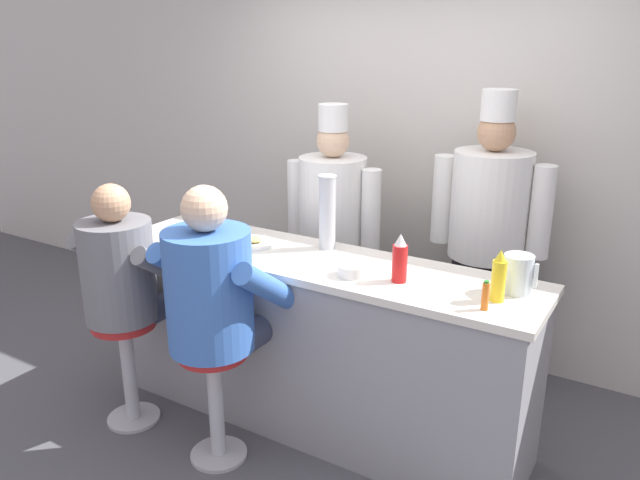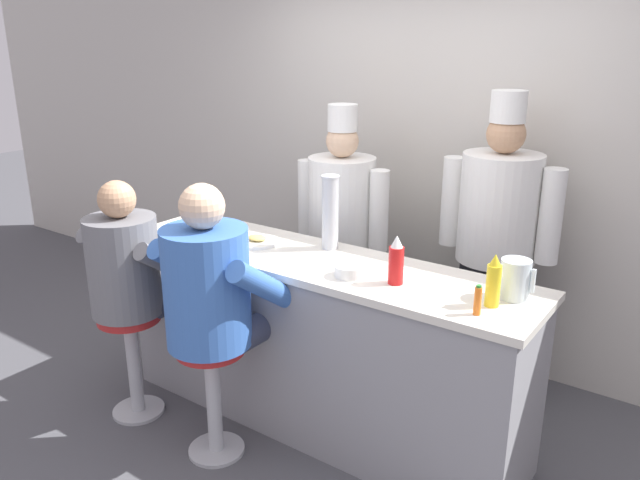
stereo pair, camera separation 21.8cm
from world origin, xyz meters
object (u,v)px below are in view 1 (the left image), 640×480
mustard_bottle_yellow (499,277)px  diner_seated_grey (124,278)px  cup_stack_steel (327,212)px  cook_in_whites_near (332,225)px  hot_sauce_bottle_orange (485,296)px  water_pitcher_clear (518,274)px  breakfast_plate (253,242)px  coffee_mug_blue (187,235)px  cook_in_whites_far (488,230)px  cereal_bowl (352,270)px  coffee_mug_white (193,222)px  diner_seated_blue (215,297)px  ketchup_bottle_red (400,259)px

mustard_bottle_yellow → diner_seated_grey: diner_seated_grey is taller
cup_stack_steel → cook_in_whites_near: 0.66m
hot_sauce_bottle_orange → water_pitcher_clear: (0.07, 0.26, 0.03)m
cook_in_whites_near → cup_stack_steel: bearing=-62.6°
breakfast_plate → coffee_mug_blue: bearing=-154.2°
mustard_bottle_yellow → cook_in_whites_far: 1.05m
mustard_bottle_yellow → cook_in_whites_near: (-1.30, 0.77, -0.16)m
mustard_bottle_yellow → cereal_bowl: 0.71m
coffee_mug_white → cup_stack_steel: (0.90, 0.10, 0.17)m
coffee_mug_white → cup_stack_steel: size_ratio=0.33×
coffee_mug_white → diner_seated_blue: size_ratio=0.09×
cook_in_whites_near → cook_in_whites_far: bearing=13.0°
ketchup_bottle_red → water_pitcher_clear: bearing=16.7°
cereal_bowl → mustard_bottle_yellow: bearing=5.3°
hot_sauce_bottle_orange → cereal_bowl: bearing=175.1°
hot_sauce_bottle_orange → coffee_mug_white: (-1.91, 0.25, -0.03)m
breakfast_plate → water_pitcher_clear: bearing=3.1°
mustard_bottle_yellow → hot_sauce_bottle_orange: (-0.02, -0.12, -0.05)m
hot_sauce_bottle_orange → cup_stack_steel: bearing=160.5°
coffee_mug_blue → cup_stack_steel: (0.73, 0.34, 0.16)m
diner_seated_grey → cup_stack_steel: bearing=38.3°
breakfast_plate → hot_sauce_bottle_orange: bearing=-7.6°
ketchup_bottle_red → coffee_mug_white: bearing=174.3°
hot_sauce_bottle_orange → cook_in_whites_near: (-1.28, 0.89, -0.11)m
water_pitcher_clear → cook_in_whites_far: (-0.39, 0.85, -0.08)m
breakfast_plate → diner_seated_grey: diner_seated_grey is taller
water_pitcher_clear → coffee_mug_white: 1.97m
breakfast_plate → cook_in_whites_near: size_ratio=0.15×
water_pitcher_clear → cook_in_whites_far: bearing=114.8°
hot_sauce_bottle_orange → diner_seated_grey: bearing=-169.9°
mustard_bottle_yellow → breakfast_plate: (-1.41, 0.06, -0.10)m
water_pitcher_clear → coffee_mug_white: (-1.97, -0.01, -0.05)m
mustard_bottle_yellow → breakfast_plate: bearing=177.5°
cereal_bowl → diner_seated_grey: (-1.20, -0.39, -0.16)m
water_pitcher_clear → cereal_bowl: 0.78m
breakfast_plate → diner_seated_grey: bearing=-133.3°
cup_stack_steel → cook_in_whites_far: 1.04m
ketchup_bottle_red → diner_seated_blue: 0.93m
ketchup_bottle_red → coffee_mug_white: ketchup_bottle_red is taller
breakfast_plate → coffee_mug_blue: coffee_mug_blue is taller
cereal_bowl → coffee_mug_blue: (-1.05, -0.04, 0.02)m
cereal_bowl → coffee_mug_white: (-1.22, 0.20, 0.01)m
hot_sauce_bottle_orange → coffee_mug_blue: bearing=179.4°
cook_in_whites_near → ketchup_bottle_red: bearing=-43.4°
diner_seated_grey → diner_seated_blue: 0.64m
cook_in_whites_far → breakfast_plate: bearing=-139.0°
diner_seated_grey → cook_in_whites_near: cook_in_whites_near is taller
breakfast_plate → cook_in_whites_near: cook_in_whites_near is taller
cook_in_whites_near → coffee_mug_white: bearing=-134.5°
coffee_mug_white → diner_seated_blue: (0.67, -0.59, -0.13)m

